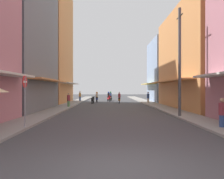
% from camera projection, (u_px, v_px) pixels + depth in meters
% --- Properties ---
extents(ground_plane, '(114.51, 114.51, 0.00)m').
position_uv_depth(ground_plane, '(112.00, 105.00, 27.68)').
color(ground_plane, '#424244').
extents(sidewalk_left, '(1.92, 60.05, 0.12)m').
position_uv_depth(sidewalk_left, '(69.00, 105.00, 27.61)').
color(sidewalk_left, gray).
rests_on(sidewalk_left, ground).
extents(sidewalk_right, '(1.92, 60.05, 0.12)m').
position_uv_depth(sidewalk_right, '(155.00, 105.00, 27.75)').
color(sidewalk_right, '#9E9991').
rests_on(sidewalk_right, ground).
extents(building_left_mid, '(7.05, 10.47, 13.63)m').
position_uv_depth(building_left_mid, '(13.00, 37.00, 20.90)').
color(building_left_mid, slate).
rests_on(building_left_mid, ground).
extents(building_left_far, '(7.05, 10.38, 16.40)m').
position_uv_depth(building_left_far, '(46.00, 45.00, 31.87)').
color(building_left_far, '#D88C4C').
rests_on(building_left_far, ground).
extents(building_right_mid, '(7.05, 13.75, 10.17)m').
position_uv_depth(building_right_mid, '(202.00, 59.00, 23.20)').
color(building_right_mid, '#D88C4C').
rests_on(building_right_mid, ground).
extents(building_right_far, '(7.05, 8.43, 9.51)m').
position_uv_depth(building_right_far, '(171.00, 71.00, 35.16)').
color(building_right_far, '#8CA5CC').
rests_on(building_right_far, ground).
extents(motorbike_black, '(0.55, 1.81, 0.96)m').
position_uv_depth(motorbike_black, '(93.00, 100.00, 30.93)').
color(motorbike_black, black).
rests_on(motorbike_black, ground).
extents(motorbike_blue, '(0.55, 1.81, 1.58)m').
position_uv_depth(motorbike_blue, '(97.00, 98.00, 34.34)').
color(motorbike_blue, black).
rests_on(motorbike_blue, ground).
extents(motorbike_orange, '(0.55, 1.81, 1.58)m').
position_uv_depth(motorbike_orange, '(119.00, 98.00, 31.96)').
color(motorbike_orange, black).
rests_on(motorbike_orange, ground).
extents(motorbike_red, '(0.67, 1.77, 1.58)m').
position_uv_depth(motorbike_red, '(109.00, 97.00, 36.06)').
color(motorbike_red, black).
rests_on(motorbike_red, ground).
extents(motorbike_silver, '(0.71, 1.76, 1.58)m').
position_uv_depth(motorbike_silver, '(110.00, 96.00, 39.49)').
color(motorbike_silver, black).
rests_on(motorbike_silver, ground).
extents(pedestrian_far, '(0.34, 0.34, 1.65)m').
position_uv_depth(pedestrian_far, '(80.00, 96.00, 35.93)').
color(pedestrian_far, '#334C8C').
rests_on(pedestrian_far, ground).
extents(pedestrian_midway, '(0.34, 0.34, 1.62)m').
position_uv_depth(pedestrian_midway, '(148.00, 98.00, 30.01)').
color(pedestrian_midway, beige).
rests_on(pedestrian_midway, ground).
extents(pedestrian_foreground, '(0.34, 0.34, 1.56)m').
position_uv_depth(pedestrian_foreground, '(222.00, 114.00, 11.17)').
color(pedestrian_foreground, '#334C8C').
rests_on(pedestrian_foreground, ground).
extents(pedestrian_crossing, '(0.34, 0.34, 1.60)m').
position_uv_depth(pedestrian_crossing, '(69.00, 100.00, 24.24)').
color(pedestrian_crossing, '#598C59').
rests_on(pedestrian_crossing, ground).
extents(utility_pole, '(0.20, 1.20, 7.66)m').
position_uv_depth(utility_pole, '(180.00, 62.00, 15.74)').
color(utility_pole, '#4C4C4F').
rests_on(utility_pole, ground).
extents(street_sign_no_entry, '(0.07, 0.60, 2.65)m').
position_uv_depth(street_sign_no_entry, '(25.00, 95.00, 11.08)').
color(street_sign_no_entry, gray).
rests_on(street_sign_no_entry, ground).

